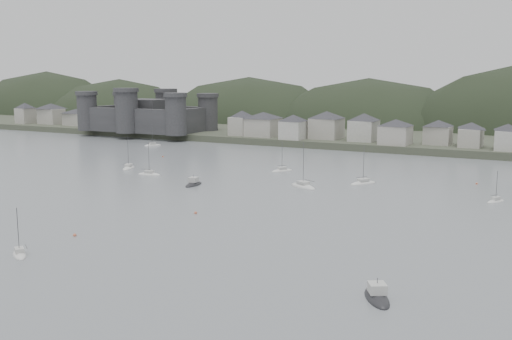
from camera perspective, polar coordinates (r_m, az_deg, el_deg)
The scene contains 9 objects.
ground at distance 103.34m, azimuth -20.36°, elevation -9.10°, with size 900.00×900.00×0.00m, color slate.
far_shore_land at distance 368.04m, azimuth 16.48°, elevation 4.07°, with size 900.00×250.00×3.00m, color #383D2D.
forested_ridge at distance 343.43m, azimuth 16.29°, elevation 1.60°, with size 851.55×103.94×102.57m.
castle at distance 312.81m, azimuth -10.37°, elevation 5.21°, with size 66.00×43.00×20.00m.
waterfront_town at distance 249.68m, azimuth 22.61°, elevation 3.19°, with size 451.48×28.46×12.92m.
moored_fleet at distance 150.25m, azimuth -7.55°, elevation -2.93°, with size 267.45×175.02×13.79m.
motor_launch_near at distance 87.48m, azimuth 11.50°, elevation -11.83°, with size 6.90×8.76×4.00m.
motor_launch_far at distance 171.67m, azimuth -6.00°, elevation -1.36°, with size 4.02×8.64×3.98m.
mooring_buoys at distance 139.49m, azimuth -3.49°, elevation -3.82°, with size 151.16×129.96×0.70m.
Camera 1 is at (74.77, -64.14, 31.24)m, focal length 41.79 mm.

